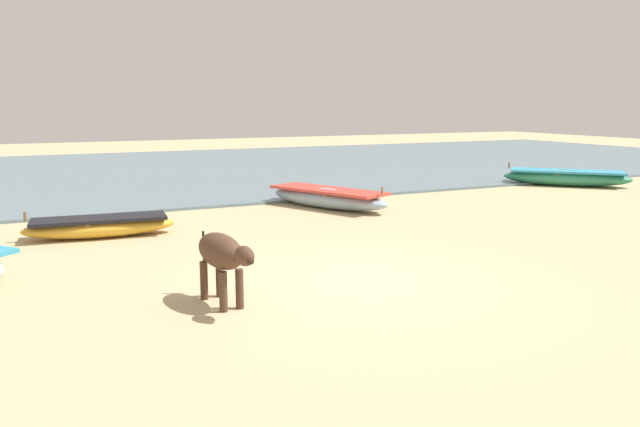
# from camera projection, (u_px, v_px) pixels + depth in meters

# --- Properties ---
(ground) EXTENTS (80.00, 80.00, 0.00)m
(ground) POSITION_uv_depth(u_px,v_px,m) (358.00, 281.00, 9.89)
(ground) COLOR tan
(sea_water) EXTENTS (60.00, 20.00, 0.08)m
(sea_water) POSITION_uv_depth(u_px,v_px,m) (149.00, 171.00, 25.65)
(sea_water) COLOR slate
(sea_water) RESTS_ON ground
(fishing_boat_0) EXTENTS (3.72, 3.70, 0.74)m
(fishing_boat_0) POSITION_uv_depth(u_px,v_px,m) (566.00, 177.00, 21.29)
(fishing_boat_0) COLOR #338C66
(fishing_boat_0) RESTS_ON ground
(fishing_boat_3) EXTENTS (3.15, 1.16, 0.63)m
(fishing_boat_3) POSITION_uv_depth(u_px,v_px,m) (100.00, 226.00, 13.12)
(fishing_boat_3) COLOR gold
(fishing_boat_3) RESTS_ON ground
(fishing_boat_5) EXTENTS (2.54, 3.96, 0.72)m
(fishing_boat_5) POSITION_uv_depth(u_px,v_px,m) (328.00, 197.00, 16.80)
(fishing_boat_5) COLOR #8CA5B7
(fishing_boat_5) RESTS_ON ground
(cow_adult_dark) EXTENTS (0.60, 1.56, 1.01)m
(cow_adult_dark) POSITION_uv_depth(u_px,v_px,m) (222.00, 254.00, 8.61)
(cow_adult_dark) COLOR #4C3323
(cow_adult_dark) RESTS_ON ground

